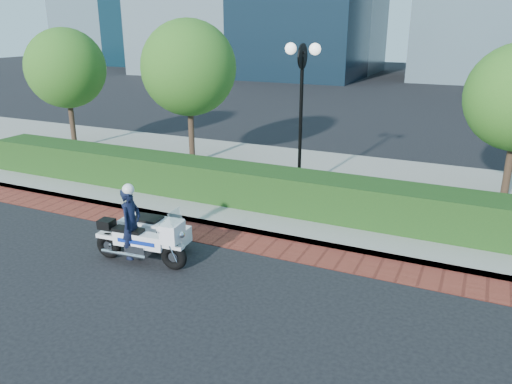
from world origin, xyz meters
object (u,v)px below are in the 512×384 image
at_px(tree_b, 189,68).
at_px(lamppost, 301,95).
at_px(police_motorcycle, 144,231).
at_px(tree_a, 66,68).

bearing_deg(tree_b, lamppost, -16.11).
bearing_deg(lamppost, police_motorcycle, -106.73).
distance_m(tree_a, tree_b, 5.50).
relative_size(lamppost, police_motorcycle, 1.92).
bearing_deg(tree_a, lamppost, -7.41).
bearing_deg(tree_a, police_motorcycle, -38.23).
bearing_deg(police_motorcycle, tree_b, 108.82).
xyz_separation_m(tree_a, tree_b, (5.50, 0.00, 0.21)).
distance_m(lamppost, police_motorcycle, 6.03).
height_order(tree_a, tree_b, tree_b).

